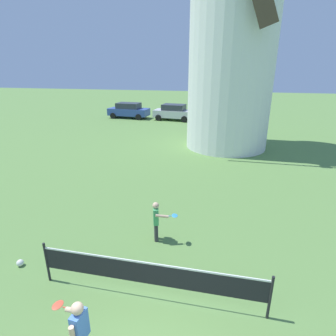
{
  "coord_description": "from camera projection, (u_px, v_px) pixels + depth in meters",
  "views": [
    {
      "loc": [
        1.09,
        -2.81,
        5.06
      ],
      "look_at": [
        -0.39,
        3.98,
        2.5
      ],
      "focal_mm": 29.5,
      "sensor_mm": 36.0,
      "label": 1
    }
  ],
  "objects": [
    {
      "name": "windmill",
      "position": [
        235.0,
        18.0,
        16.0
      ],
      "size": [
        8.95,
        5.95,
        15.71
      ],
      "color": "white",
      "rests_on": "ground_plane"
    },
    {
      "name": "tennis_net",
      "position": [
        149.0,
        274.0,
        6.21
      ],
      "size": [
        5.29,
        0.06,
        1.1
      ],
      "color": "black",
      "rests_on": "ground_plane"
    },
    {
      "name": "player_near",
      "position": [
        80.0,
        330.0,
        4.75
      ],
      "size": [
        0.77,
        0.61,
        1.41
      ],
      "color": "#9E937F",
      "rests_on": "ground_plane"
    },
    {
      "name": "player_far",
      "position": [
        157.0,
        219.0,
        8.34
      ],
      "size": [
        0.81,
        0.42,
        1.29
      ],
      "color": "#333338",
      "rests_on": "ground_plane"
    },
    {
      "name": "stray_ball",
      "position": [
        20.0,
        263.0,
        7.44
      ],
      "size": [
        0.19,
        0.19,
        0.19
      ],
      "primitive_type": "sphere",
      "color": "silver",
      "rests_on": "ground_plane"
    },
    {
      "name": "parked_car_blue",
      "position": [
        129.0,
        110.0,
        28.69
      ],
      "size": [
        4.27,
        2.13,
        1.56
      ],
      "color": "#334C99",
      "rests_on": "ground_plane"
    },
    {
      "name": "parked_car_silver",
      "position": [
        174.0,
        112.0,
        27.57
      ],
      "size": [
        4.09,
        2.22,
        1.56
      ],
      "color": "silver",
      "rests_on": "ground_plane"
    }
  ]
}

